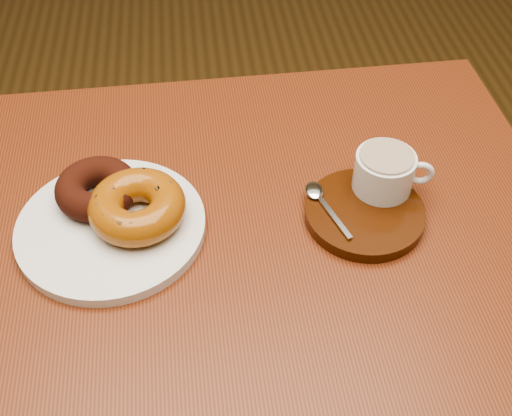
{
  "coord_description": "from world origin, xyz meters",
  "views": [
    {
      "loc": [
        0.14,
        -0.78,
        1.42
      ],
      "look_at": [
        0.21,
        -0.21,
        0.82
      ],
      "focal_mm": 45.0,
      "sensor_mm": 36.0,
      "label": 1
    }
  ],
  "objects": [
    {
      "name": "ground",
      "position": [
        0.0,
        0.0,
        0.0
      ],
      "size": [
        6.0,
        6.0,
        0.0
      ],
      "primitive_type": "plane",
      "color": "#533A1A",
      "rests_on": "ground"
    },
    {
      "name": "cafe_table",
      "position": [
        0.19,
        -0.21,
        0.68
      ],
      "size": [
        0.87,
        0.66,
        0.8
      ],
      "rotation": [
        0.0,
        0.0,
        0.02
      ],
      "color": "#632C15",
      "rests_on": "ground"
    },
    {
      "name": "donut_plate",
      "position": [
        0.02,
        -0.21,
        0.81
      ],
      "size": [
        0.3,
        0.3,
        0.01
      ],
      "primitive_type": "cylinder",
      "rotation": [
        0.0,
        0.0,
        0.32
      ],
      "color": "silver",
      "rests_on": "cafe_table"
    },
    {
      "name": "donut_cinnamon",
      "position": [
        0.01,
        -0.17,
        0.84
      ],
      "size": [
        0.13,
        0.13,
        0.04
      ],
      "primitive_type": "torus",
      "rotation": [
        0.0,
        0.0,
        0.27
      ],
      "color": "#35120A",
      "rests_on": "donut_plate"
    },
    {
      "name": "donut_caramel",
      "position": [
        0.06,
        -0.21,
        0.84
      ],
      "size": [
        0.16,
        0.16,
        0.05
      ],
      "rotation": [
        0.0,
        0.0,
        -0.36
      ],
      "color": "#945010",
      "rests_on": "donut_plate"
    },
    {
      "name": "saucer",
      "position": [
        0.35,
        -0.23,
        0.81
      ],
      "size": [
        0.19,
        0.19,
        0.02
      ],
      "primitive_type": "cylinder",
      "rotation": [
        0.0,
        0.0,
        0.3
      ],
      "color": "#311506",
      "rests_on": "cafe_table"
    },
    {
      "name": "coffee_cup",
      "position": [
        0.38,
        -0.19,
        0.85
      ],
      "size": [
        0.1,
        0.08,
        0.06
      ],
      "rotation": [
        0.0,
        0.0,
        -0.22
      ],
      "color": "silver",
      "rests_on": "saucer"
    },
    {
      "name": "teaspoon",
      "position": [
        0.29,
        -0.2,
        0.82
      ],
      "size": [
        0.04,
        0.11,
        0.01
      ],
      "rotation": [
        0.0,
        0.0,
        0.32
      ],
      "color": "silver",
      "rests_on": "saucer"
    }
  ]
}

